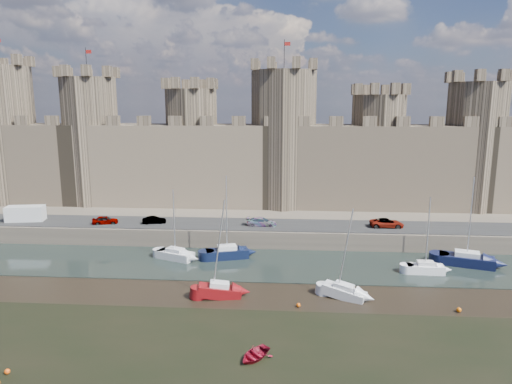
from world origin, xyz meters
TOP-DOWN VIEW (x-y plane):
  - ground at (0.00, 0.00)m, footprint 160.00×160.00m
  - water_channel at (0.00, 24.00)m, footprint 160.00×12.00m
  - quay at (0.00, 60.00)m, footprint 160.00×60.00m
  - road at (0.00, 34.00)m, footprint 160.00×7.00m
  - castle at (-0.64, 48.00)m, footprint 108.50×11.00m
  - car_0 at (-24.04, 32.74)m, footprint 3.92×2.30m
  - car_1 at (-16.86, 33.45)m, footprint 3.62×1.92m
  - car_2 at (-0.86, 33.34)m, footprint 4.46×2.05m
  - car_3 at (17.19, 33.82)m, footprint 4.80×2.24m
  - van at (-36.72, 33.50)m, footprint 5.74×3.13m
  - sailboat_0 at (-11.69, 25.13)m, footprint 5.32×3.65m
  - sailboat_1 at (-4.97, 25.95)m, footprint 5.87×3.60m
  - sailboat_2 at (19.48, 22.29)m, footprint 4.36×1.82m
  - sailboat_3 at (25.46, 25.43)m, footprint 6.89×4.39m
  - sailboat_4 at (-4.14, 13.84)m, footprint 4.74×2.42m
  - sailboat_5 at (8.93, 14.65)m, footprint 4.80×3.36m
  - dinghy_4 at (0.44, 2.27)m, footprint 3.45×3.65m
  - buoy_0 at (-18.09, -1.14)m, footprint 0.43×0.43m
  - buoy_1 at (4.12, 12.00)m, footprint 0.44×0.44m
  - buoy_3 at (19.80, 12.00)m, footprint 0.48×0.48m

SIDE VIEW (x-z plane):
  - ground at x=0.00m, z-range 0.00..0.00m
  - water_channel at x=0.00m, z-range 0.00..0.08m
  - buoy_0 at x=-18.09m, z-range 0.00..0.43m
  - buoy_1 at x=4.12m, z-range 0.00..0.44m
  - buoy_3 at x=19.80m, z-range 0.00..0.48m
  - dinghy_4 at x=0.44m, z-range 0.00..0.62m
  - sailboat_5 at x=8.93m, z-range -4.13..5.54m
  - sailboat_0 at x=-11.69m, z-range -3.89..5.38m
  - sailboat_2 at x=19.48m, z-range -3.89..5.42m
  - sailboat_4 at x=-4.14m, z-range -4.52..6.06m
  - sailboat_1 at x=-4.97m, z-range -4.65..6.35m
  - sailboat_3 at x=25.46m, z-range -4.79..6.49m
  - quay at x=0.00m, z-range 0.00..2.50m
  - road at x=0.00m, z-range 2.50..2.60m
  - car_1 at x=-16.86m, z-range 2.50..3.63m
  - car_0 at x=-24.04m, z-range 2.50..3.75m
  - car_2 at x=-0.86m, z-range 2.50..3.76m
  - car_3 at x=17.19m, z-range 2.50..3.83m
  - van at x=-36.72m, z-range 2.50..4.87m
  - castle at x=-0.64m, z-range -2.83..26.17m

